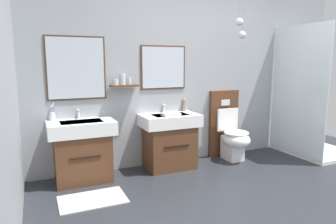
{
  "coord_description": "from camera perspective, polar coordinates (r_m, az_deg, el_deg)",
  "views": [
    {
      "loc": [
        -2.16,
        -2.08,
        1.42
      ],
      "look_at": [
        -0.64,
        1.35,
        0.8
      ],
      "focal_mm": 32.41,
      "sensor_mm": 36.0,
      "label": 1
    }
  ],
  "objects": [
    {
      "name": "ground_plane",
      "position": [
        3.34,
        20.7,
        -17.36
      ],
      "size": [
        6.1,
        4.92,
        0.1
      ],
      "primitive_type": "cube",
      "color": "#23262B",
      "rests_on": "ground"
    },
    {
      "name": "wall_back",
      "position": [
        4.44,
        4.96,
        7.4
      ],
      "size": [
        4.9,
        0.55,
        2.53
      ],
      "color": "#999EA3",
      "rests_on": "ground"
    },
    {
      "name": "bath_mat",
      "position": [
        3.37,
        -13.99,
        -15.69
      ],
      "size": [
        0.68,
        0.44,
        0.01
      ],
      "primitive_type": "cube",
      "color": "#9E9993",
      "rests_on": "ground"
    },
    {
      "name": "vanity_sink_left",
      "position": [
        3.79,
        -15.81,
        -6.74
      ],
      "size": [
        0.77,
        0.49,
        0.73
      ],
      "color": "#56331E",
      "rests_on": "ground"
    },
    {
      "name": "tap_on_left_sink",
      "position": [
        3.88,
        -16.47,
        -0.15
      ],
      "size": [
        0.03,
        0.13,
        0.11
      ],
      "color": "silver",
      "rests_on": "vanity_sink_left"
    },
    {
      "name": "vanity_sink_right",
      "position": [
        4.1,
        0.24,
        -5.18
      ],
      "size": [
        0.77,
        0.49,
        0.73
      ],
      "color": "#56331E",
      "rests_on": "ground"
    },
    {
      "name": "tap_on_right_sink",
      "position": [
        4.18,
        -0.76,
        0.9
      ],
      "size": [
        0.03,
        0.13,
        0.11
      ],
      "color": "silver",
      "rests_on": "vanity_sink_right"
    },
    {
      "name": "toilet",
      "position": [
        4.59,
        11.52,
        -3.96
      ],
      "size": [
        0.48,
        0.62,
        1.0
      ],
      "color": "#56331E",
      "rests_on": "ground"
    },
    {
      "name": "toothbrush_cup",
      "position": [
        3.84,
        -20.92,
        -0.68
      ],
      "size": [
        0.07,
        0.07,
        0.21
      ],
      "color": "silver",
      "rests_on": "vanity_sink_left"
    },
    {
      "name": "soap_dispenser",
      "position": [
        4.31,
        3.09,
        1.32
      ],
      "size": [
        0.06,
        0.06,
        0.19
      ],
      "color": "gray",
      "rests_on": "vanity_sink_right"
    },
    {
      "name": "folded_hand_towel",
      "position": [
        3.88,
        0.59,
        -0.49
      ],
      "size": [
        0.22,
        0.16,
        0.04
      ],
      "primitive_type": "cube",
      "color": "white",
      "rests_on": "vanity_sink_right"
    },
    {
      "name": "shower_tray",
      "position": [
        5.17,
        24.96,
        -2.77
      ],
      "size": [
        0.94,
        1.02,
        1.95
      ],
      "color": "white",
      "rests_on": "ground"
    }
  ]
}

